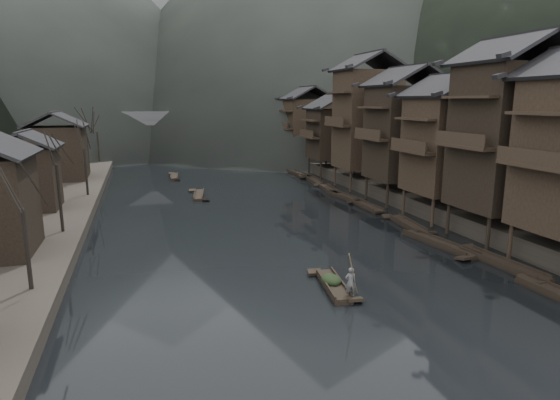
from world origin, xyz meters
name	(u,v)px	position (x,y,z in m)	size (l,w,h in m)	color
water	(330,290)	(0.00, 0.00, 0.00)	(300.00, 300.00, 0.00)	black
right_bank	(436,165)	(35.00, 40.00, 0.90)	(40.00, 200.00, 1.80)	#2D2823
stilt_houses	(417,120)	(17.28, 18.71, 9.09)	(9.00, 67.60, 17.04)	black
left_houses	(16,165)	(-20.50, 20.12, 5.66)	(8.10, 53.20, 8.73)	black
bare_trees	(72,145)	(-17.00, 27.96, 6.59)	(3.98, 72.49, 7.96)	black
moored_sampans	(372,208)	(12.15, 18.08, 0.20)	(3.23, 55.44, 0.47)	black
midriver_boats	(186,185)	(-4.89, 37.30, 0.20)	(3.47, 21.03, 0.45)	black
stone_bridge	(193,131)	(0.00, 72.00, 5.11)	(40.00, 6.00, 9.00)	#4C4C4F
hero_sampan	(333,285)	(0.29, 0.16, 0.20)	(1.74, 5.33, 0.44)	black
cargo_heap	(331,274)	(0.26, 0.40, 0.79)	(1.16, 1.52, 0.69)	black
boatman	(351,278)	(0.54, -1.67, 1.30)	(0.63, 0.41, 1.72)	#5C5C5F
bamboo_pole	(355,232)	(0.74, -1.67, 3.98)	(0.06, 0.06, 4.41)	#8C7A51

